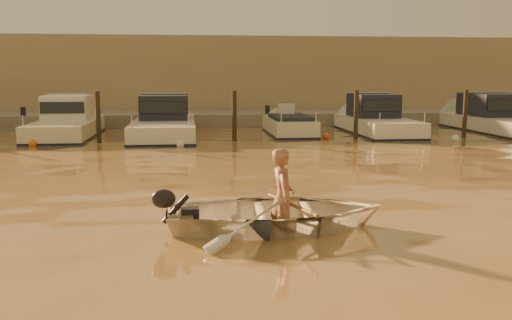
{
  "coord_description": "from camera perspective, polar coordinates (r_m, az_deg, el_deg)",
  "views": [
    {
      "loc": [
        -2.04,
        -8.87,
        2.64
      ],
      "look_at": [
        -0.55,
        3.58,
        0.75
      ],
      "focal_mm": 40.0,
      "sensor_mm": 36.0,
      "label": 1
    }
  ],
  "objects": [
    {
      "name": "person",
      "position": [
        9.81,
        2.67,
        -3.75
      ],
      "size": [
        0.41,
        0.62,
        1.7
      ],
      "primitive_type": "imported",
      "rotation": [
        0.0,
        0.0,
        1.58
      ],
      "color": "#9C634E",
      "rests_on": "dinghy"
    },
    {
      "name": "moored_boat_4",
      "position": [
        26.36,
        12.02,
        3.99
      ],
      "size": [
        2.32,
        7.13,
        1.75
      ],
      "primitive_type": null,
      "color": "white",
      "rests_on": "ground_plane"
    },
    {
      "name": "waterfront_building",
      "position": [
        35.93,
        -3.6,
        8.16
      ],
      "size": [
        46.0,
        7.0,
        4.8
      ],
      "primitive_type": "cube",
      "color": "#9E8466",
      "rests_on": "quay"
    },
    {
      "name": "piling_1",
      "position": [
        23.0,
        -15.49,
        3.92
      ],
      "size": [
        0.18,
        0.18,
        2.2
      ],
      "primitive_type": "cylinder",
      "color": "#2D2319",
      "rests_on": "ground_plane"
    },
    {
      "name": "dinghy",
      "position": [
        9.85,
        2.08,
        -5.34
      ],
      "size": [
        3.8,
        2.74,
        0.78
      ],
      "primitive_type": "imported",
      "rotation": [
        0.0,
        0.0,
        1.58
      ],
      "color": "silver",
      "rests_on": "ground_plane"
    },
    {
      "name": "moored_boat_5",
      "position": [
        28.76,
        23.08,
        3.86
      ],
      "size": [
        2.55,
        8.45,
        1.75
      ],
      "primitive_type": null,
      "color": "beige",
      "rests_on": "ground_plane"
    },
    {
      "name": "fender_c",
      "position": [
        21.12,
        -7.58,
        1.58
      ],
      "size": [
        0.3,
        0.3,
        0.3
      ],
      "primitive_type": "sphere",
      "color": "white",
      "rests_on": "ground_plane"
    },
    {
      "name": "moored_boat_1",
      "position": [
        25.48,
        -18.49,
        3.59
      ],
      "size": [
        2.34,
        6.92,
        1.75
      ],
      "primitive_type": null,
      "color": "beige",
      "rests_on": "ground_plane"
    },
    {
      "name": "piling_4",
      "position": [
        25.5,
        20.16,
        4.13
      ],
      "size": [
        0.18,
        0.18,
        2.2
      ],
      "primitive_type": "cylinder",
      "color": "#2D2319",
      "rests_on": "ground_plane"
    },
    {
      "name": "ground_plane",
      "position": [
        9.48,
        5.95,
        -7.64
      ],
      "size": [
        160.0,
        160.0,
        0.0
      ],
      "primitive_type": "plane",
      "color": "olive",
      "rests_on": "ground"
    },
    {
      "name": "fender_e",
      "position": [
        24.11,
        19.31,
        2.04
      ],
      "size": [
        0.3,
        0.3,
        0.3
      ],
      "primitive_type": "sphere",
      "color": "silver",
      "rests_on": "ground_plane"
    },
    {
      "name": "piling_2",
      "position": [
        22.81,
        -2.18,
        4.18
      ],
      "size": [
        0.18,
        0.18,
        2.2
      ],
      "primitive_type": "cylinder",
      "color": "#2D2319",
      "rests_on": "ground_plane"
    },
    {
      "name": "moored_boat_3",
      "position": [
        25.38,
        3.34,
        3.09
      ],
      "size": [
        1.78,
        5.26,
        0.95
      ],
      "primitive_type": null,
      "color": "beige",
      "rests_on": "ground_plane"
    },
    {
      "name": "quay",
      "position": [
        30.54,
        -2.97,
        3.87
      ],
      "size": [
        52.0,
        4.0,
        1.0
      ],
      "primitive_type": "cube",
      "color": "gray",
      "rests_on": "ground_plane"
    },
    {
      "name": "fender_d",
      "position": [
        23.71,
        7.01,
        2.35
      ],
      "size": [
        0.3,
        0.3,
        0.3
      ],
      "primitive_type": "sphere",
      "color": "#C54917",
      "rests_on": "ground_plane"
    },
    {
      "name": "outboard_motor",
      "position": [
        9.72,
        -6.71,
        -5.53
      ],
      "size": [
        0.91,
        0.41,
        0.7
      ],
      "primitive_type": null,
      "rotation": [
        0.0,
        0.0,
        0.01
      ],
      "color": "black",
      "rests_on": "dinghy"
    },
    {
      "name": "moored_boat_2",
      "position": [
        24.97,
        -9.15,
        3.83
      ],
      "size": [
        2.57,
        8.51,
        1.75
      ],
      "primitive_type": null,
      "color": "silver",
      "rests_on": "ground_plane"
    },
    {
      "name": "piling_3",
      "position": [
        23.74,
        9.97,
        4.23
      ],
      "size": [
        0.18,
        0.18,
        2.2
      ],
      "primitive_type": "cylinder",
      "color": "#2D2319",
      "rests_on": "ground_plane"
    },
    {
      "name": "fender_b",
      "position": [
        22.67,
        -21.43,
        1.54
      ],
      "size": [
        0.3,
        0.3,
        0.3
      ],
      "primitive_type": "sphere",
      "color": "orange",
      "rests_on": "ground_plane"
    },
    {
      "name": "oar_port",
      "position": [
        9.86,
        3.52,
        -4.45
      ],
      "size": [
        0.52,
        2.06,
        0.13
      ],
      "primitive_type": "cylinder",
      "rotation": [
        1.54,
        0.0,
        0.22
      ],
      "color": "brown",
      "rests_on": "dinghy"
    },
    {
      "name": "oar_starboard",
      "position": [
        9.83,
        2.38,
        -4.48
      ],
      "size": [
        0.4,
        2.08,
        0.13
      ],
      "primitive_type": "cylinder",
      "rotation": [
        1.54,
        0.0,
        -0.16
      ],
      "color": "brown",
      "rests_on": "dinghy"
    }
  ]
}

